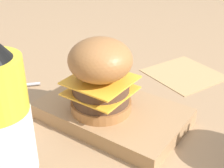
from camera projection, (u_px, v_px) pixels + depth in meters
name	position (u px, v px, depth m)	size (l,w,h in m)	color
ground_plane	(98.00, 127.00, 0.59)	(6.00, 6.00, 0.00)	#9E7A56
serving_board	(112.00, 113.00, 0.61)	(0.28, 0.17, 0.03)	#A37A51
burger	(101.00, 75.00, 0.56)	(0.12, 0.12, 0.14)	#9E6638
ketchup_bottle	(2.00, 134.00, 0.39)	(0.08, 0.08, 0.26)	yellow
parchment_square	(184.00, 74.00, 0.79)	(0.21, 0.21, 0.00)	tan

